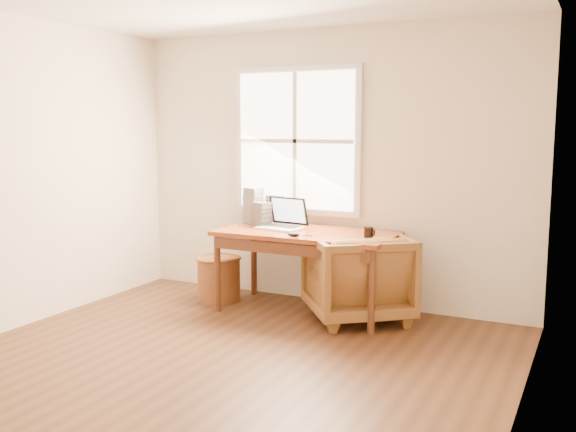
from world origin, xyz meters
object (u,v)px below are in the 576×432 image
Objects in this scene: wicker_stool at (219,279)px; laptop at (280,215)px; desk at (307,234)px; cd_stack_a at (275,209)px; armchair at (358,276)px; coffee_mug at (369,232)px.

laptop reaches higher than wicker_stool.
desk reaches higher than wicker_stool.
wicker_stool is 0.88m from cd_stack_a.
coffee_mug reaches higher than armchair.
armchair is at bearing -17.44° from cd_stack_a.
cd_stack_a is at bearing 133.68° from laptop.
armchair is 9.23× the size of coffee_mug.
coffee_mug is 1.16m from cd_stack_a.
coffee_mug is (1.55, -0.06, 0.59)m from wicker_stool.
wicker_stool is (-0.94, 0.00, -0.52)m from desk.
coffee_mug is (0.11, -0.06, 0.41)m from armchair.
cd_stack_a reaches higher than wicker_stool.
laptop reaches higher than armchair.
armchair is 3.09× the size of cd_stack_a.
laptop reaches higher than desk.
laptop is at bearing -54.53° from cd_stack_a.
laptop is (-0.27, 0.00, 0.15)m from desk.
laptop is 1.36× the size of cd_stack_a.
wicker_stool is 1.50× the size of cd_stack_a.
coffee_mug is at bearing -18.60° from cd_stack_a.
armchair is 0.43m from coffee_mug.
cd_stack_a is (-0.48, 0.31, 0.16)m from desk.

